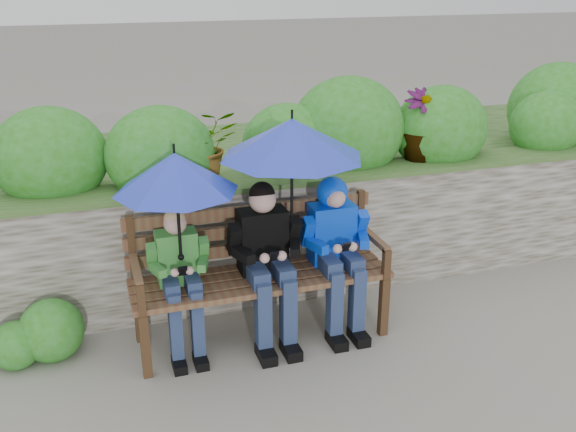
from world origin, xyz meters
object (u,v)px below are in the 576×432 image
object	(u,v)px
umbrella_left	(175,173)
boy_right	(336,241)
boy_middle	(266,255)
umbrella_right	(292,138)
park_bench	(258,265)
boy_left	(180,273)

from	to	relation	value
umbrella_left	boy_right	bearing A→B (deg)	1.55
boy_middle	umbrella_right	distance (m)	0.85
boy_right	umbrella_left	xyz separation A→B (m)	(-1.14, -0.03, 0.64)
umbrella_right	park_bench	bearing A→B (deg)	168.21
boy_middle	umbrella_left	size ratio (longest dim) A/B	1.44
park_bench	boy_middle	world-z (taller)	boy_middle
park_bench	umbrella_left	size ratio (longest dim) A/B	2.26
park_bench	boy_right	world-z (taller)	boy_right
boy_middle	umbrella_right	size ratio (longest dim) A/B	1.17
boy_middle	umbrella_left	bearing A→B (deg)	-178.52
boy_right	umbrella_left	world-z (taller)	umbrella_left
boy_left	boy_right	world-z (taller)	boy_right
boy_right	umbrella_right	world-z (taller)	umbrella_right
park_bench	boy_middle	xyz separation A→B (m)	(0.04, -0.09, 0.11)
boy_middle	umbrella_right	world-z (taller)	umbrella_right
park_bench	boy_left	world-z (taller)	boy_left
park_bench	umbrella_right	xyz separation A→B (m)	(0.24, -0.05, 0.94)
park_bench	umbrella_right	size ratio (longest dim) A/B	1.84
boy_left	umbrella_right	distance (m)	1.20
park_bench	umbrella_left	world-z (taller)	umbrella_left
boy_middle	boy_right	world-z (taller)	boy_middle
boy_middle	park_bench	bearing A→B (deg)	112.09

